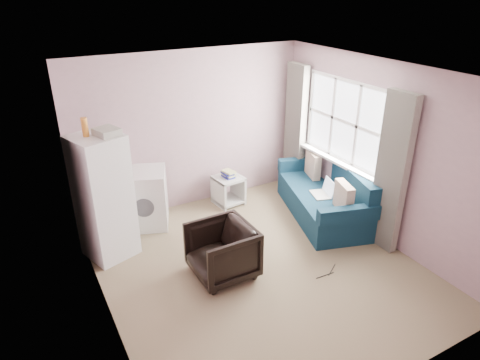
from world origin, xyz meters
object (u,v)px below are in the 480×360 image
object	(u,v)px
sofa	(326,197)
armchair	(222,249)
fridge	(104,197)
side_table	(228,188)
washing_machine	(145,197)

from	to	relation	value
sofa	armchair	bearing A→B (deg)	-148.08
armchair	sofa	xyz separation A→B (m)	(2.11, 0.57, -0.06)
fridge	side_table	world-z (taller)	fridge
washing_machine	side_table	bearing A→B (deg)	21.37
fridge	sofa	bearing A→B (deg)	-28.69
washing_machine	armchair	bearing A→B (deg)	-53.55
armchair	washing_machine	xyz separation A→B (m)	(-0.44, 1.67, 0.08)
washing_machine	side_table	distance (m)	1.41
side_table	sofa	xyz separation A→B (m)	(1.16, -1.09, 0.04)
armchair	sofa	world-z (taller)	sofa
fridge	washing_machine	xyz separation A→B (m)	(0.68, 0.51, -0.40)
fridge	side_table	xyz separation A→B (m)	(2.07, 0.50, -0.58)
fridge	armchair	bearing A→B (deg)	-64.40
washing_machine	sofa	xyz separation A→B (m)	(2.55, -1.10, -0.14)
armchair	fridge	size ratio (longest dim) A/B	0.39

